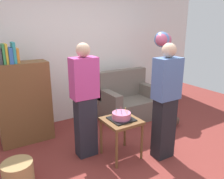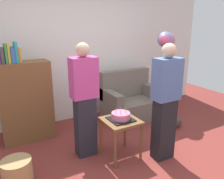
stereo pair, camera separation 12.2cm
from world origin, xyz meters
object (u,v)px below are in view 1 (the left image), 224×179
at_px(wicker_basket, 18,174).
at_px(balloon_bunch, 163,40).
at_px(handbag, 174,122).
at_px(person_blowing_candles, 85,101).
at_px(person_holding_cake, 166,102).
at_px(birthday_cake, 121,116).
at_px(side_table, 121,125).
at_px(bookshelf, 23,101).
at_px(couch, 128,102).

relative_size(wicker_basket, balloon_bunch, 0.21).
distance_m(wicker_basket, handbag, 2.77).
height_order(person_blowing_candles, person_holding_cake, same).
xyz_separation_m(birthday_cake, balloon_bunch, (1.60, 0.95, 0.93)).
height_order(wicker_basket, balloon_bunch, balloon_bunch).
distance_m(side_table, wicker_basket, 1.43).
bearing_deg(handbag, bookshelf, 159.67).
relative_size(couch, birthday_cake, 3.44).
bearing_deg(wicker_basket, birthday_cake, -5.20).
bearing_deg(handbag, person_holding_cake, -145.02).
bearing_deg(wicker_basket, side_table, -5.20).
xyz_separation_m(person_holding_cake, handbag, (0.86, 0.60, -0.73)).
bearing_deg(birthday_cake, wicker_basket, 174.80).
xyz_separation_m(bookshelf, balloon_bunch, (2.66, -0.25, 0.87)).
height_order(side_table, wicker_basket, side_table).
bearing_deg(person_holding_cake, side_table, -12.11).
xyz_separation_m(birthday_cake, handbag, (1.38, 0.29, -0.52)).
bearing_deg(couch, person_blowing_candles, -148.48).
xyz_separation_m(couch, person_blowing_candles, (-1.31, -0.80, 0.49)).
bearing_deg(bookshelf, birthday_cake, -48.41).
xyz_separation_m(bookshelf, side_table, (1.06, -1.20, -0.19)).
bearing_deg(person_blowing_candles, balloon_bunch, 20.54).
height_order(side_table, handbag, side_table).
bearing_deg(balloon_bunch, handbag, -108.82).
xyz_separation_m(side_table, balloon_bunch, (1.60, 0.95, 1.07)).
relative_size(person_holding_cake, wicker_basket, 4.53).
xyz_separation_m(person_holding_cake, balloon_bunch, (1.08, 1.26, 0.72)).
bearing_deg(side_table, couch, 50.86).
xyz_separation_m(couch, side_table, (-0.90, -1.11, 0.15)).
distance_m(bookshelf, birthday_cake, 1.60).
relative_size(bookshelf, birthday_cake, 5.02).
xyz_separation_m(birthday_cake, person_holding_cake, (0.52, -0.31, 0.21)).
height_order(person_blowing_candles, handbag, person_blowing_candles).
bearing_deg(couch, side_table, -129.14).
height_order(handbag, balloon_bunch, balloon_bunch).
bearing_deg(handbag, wicker_basket, -176.54).
height_order(side_table, birthday_cake, birthday_cake).
distance_m(couch, handbag, 0.97).
height_order(couch, person_blowing_candles, person_blowing_candles).
distance_m(couch, person_holding_cake, 1.55).
bearing_deg(couch, balloon_bunch, -12.96).
bearing_deg(birthday_cake, person_blowing_candles, 143.22).
xyz_separation_m(bookshelf, person_holding_cake, (1.58, -1.51, 0.15)).
bearing_deg(person_holding_cake, wicker_basket, 5.91).
relative_size(birthday_cake, balloon_bunch, 0.19).
relative_size(person_holding_cake, balloon_bunch, 0.95).
bearing_deg(balloon_bunch, side_table, -149.42).
height_order(bookshelf, birthday_cake, bookshelf).
height_order(bookshelf, balloon_bunch, balloon_bunch).
height_order(couch, wicker_basket, couch).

